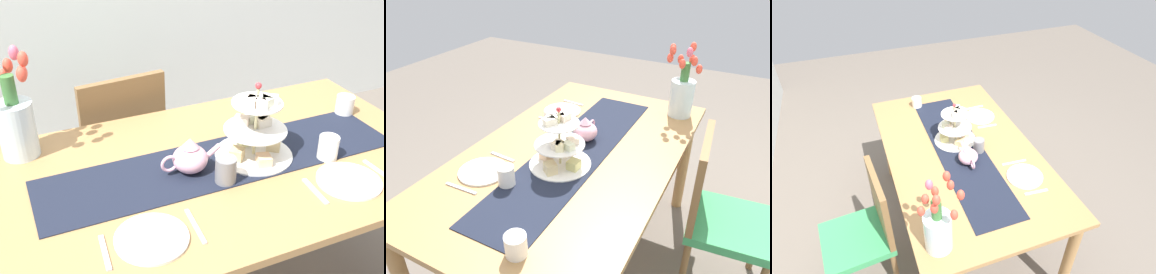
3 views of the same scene
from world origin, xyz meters
The scene contains 15 objects.
dining_table centered at (0.00, 0.00, 0.67)m, with size 1.73×1.00×0.77m.
chair_left centered at (-0.22, 0.73, 0.50)m, with size 0.46×0.46×0.91m.
table_runner centered at (0.00, 0.01, 0.77)m, with size 1.41×0.32×0.00m, color black.
tiered_cake_stand centered at (0.13, 0.00, 0.87)m, with size 0.30×0.30×0.30m.
teapot centered at (-0.14, 0.00, 0.83)m, with size 0.24×0.13×0.14m.
tulip_vase centered at (-0.69, 0.37, 0.92)m, with size 0.19×0.21×0.44m.
cream_jug centered at (0.68, 0.15, 0.81)m, with size 0.08×0.08×0.09m, color white.
dinner_plate_left centered at (-0.39, -0.29, 0.78)m, with size 0.23×0.23×0.01m, color white.
fork_left centered at (-0.54, -0.29, 0.77)m, with size 0.02×0.15×0.01m, color silver.
knife_left centered at (-0.25, -0.29, 0.77)m, with size 0.01×0.17×0.01m, color silver.
dinner_plate_right centered at (0.35, -0.29, 0.78)m, with size 0.23×0.23×0.01m, color white.
fork_right centered at (0.21, -0.29, 0.77)m, with size 0.02×0.15×0.01m, color silver.
knife_right centered at (0.50, -0.29, 0.77)m, with size 0.01×0.17×0.01m, color silver.
mug_grey centered at (-0.05, -0.11, 0.82)m, with size 0.08×0.08×0.10m, color slate.
mug_white_text centered at (0.38, -0.13, 0.82)m, with size 0.08×0.08×0.10m, color white.
Camera 1 is at (-0.72, -1.35, 1.77)m, focal length 44.97 mm.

